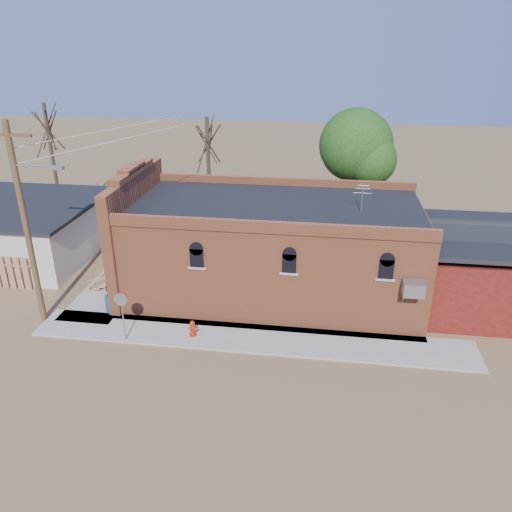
# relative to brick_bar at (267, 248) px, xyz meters

# --- Properties ---
(ground) EXTENTS (120.00, 120.00, 0.00)m
(ground) POSITION_rel_brick_bar_xyz_m (-1.64, -5.49, -2.34)
(ground) COLOR olive
(ground) RESTS_ON ground
(sidewalk_south) EXTENTS (19.00, 2.20, 0.08)m
(sidewalk_south) POSITION_rel_brick_bar_xyz_m (-0.14, -4.59, -2.30)
(sidewalk_south) COLOR #9E9991
(sidewalk_south) RESTS_ON ground
(sidewalk_west) EXTENTS (2.60, 10.00, 0.08)m
(sidewalk_west) POSITION_rel_brick_bar_xyz_m (-7.94, 0.51, -2.30)
(sidewalk_west) COLOR #9E9991
(sidewalk_west) RESTS_ON ground
(brick_bar) EXTENTS (16.40, 7.97, 6.30)m
(brick_bar) POSITION_rel_brick_bar_xyz_m (0.00, 0.00, 0.00)
(brick_bar) COLOR #B75F38
(brick_bar) RESTS_ON ground
(red_shed) EXTENTS (5.40, 6.40, 4.30)m
(red_shed) POSITION_rel_brick_bar_xyz_m (9.86, 0.01, -0.07)
(red_shed) COLOR #580F12
(red_shed) RESTS_ON ground
(utility_pole) EXTENTS (3.12, 0.26, 9.00)m
(utility_pole) POSITION_rel_brick_bar_xyz_m (-9.79, -4.29, 2.43)
(utility_pole) COLOR #4A351D
(utility_pole) RESTS_ON ground
(tree_bare_near) EXTENTS (2.80, 2.80, 7.65)m
(tree_bare_near) POSITION_rel_brick_bar_xyz_m (-4.64, 7.51, 3.62)
(tree_bare_near) COLOR #423226
(tree_bare_near) RESTS_ON ground
(tree_bare_far) EXTENTS (2.80, 2.80, 8.16)m
(tree_bare_far) POSITION_rel_brick_bar_xyz_m (-15.64, 8.51, 4.02)
(tree_bare_far) COLOR #423226
(tree_bare_far) RESTS_ON ground
(tree_leafy) EXTENTS (4.40, 4.40, 8.15)m
(tree_leafy) POSITION_rel_brick_bar_xyz_m (4.36, 8.01, 3.59)
(tree_leafy) COLOR #423226
(tree_leafy) RESTS_ON ground
(fire_hydrant) EXTENTS (0.41, 0.40, 0.72)m
(fire_hydrant) POSITION_rel_brick_bar_xyz_m (-2.64, -4.80, -1.90)
(fire_hydrant) COLOR #B7250A
(fire_hydrant) RESTS_ON sidewalk_south
(stop_sign) EXTENTS (0.61, 0.12, 2.25)m
(stop_sign) POSITION_rel_brick_bar_xyz_m (-5.42, -5.49, -0.53)
(stop_sign) COLOR #939398
(stop_sign) RESTS_ON sidewalk_south
(trash_barrel) EXTENTS (0.65, 0.65, 0.83)m
(trash_barrel) POSITION_rel_brick_bar_xyz_m (-6.94, -3.31, -1.84)
(trash_barrel) COLOR navy
(trash_barrel) RESTS_ON sidewalk_west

